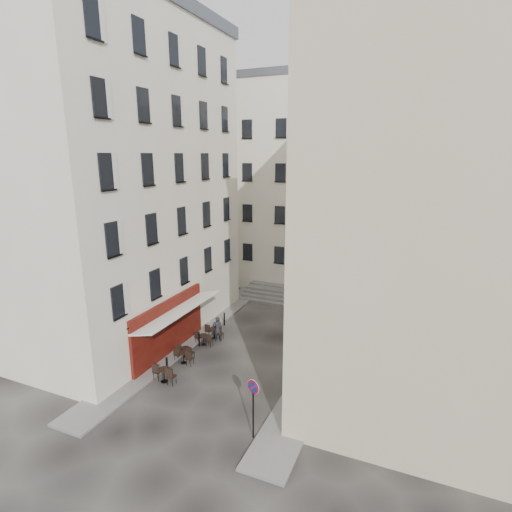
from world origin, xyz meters
The scene contains 18 objects.
ground centered at (0.00, 0.00, 0.00)m, with size 90.00×90.00×0.00m, color black.
sidewalk_left centered at (-4.50, 4.00, 0.06)m, with size 2.00×22.00×0.12m, color slate.
sidewalk_right centered at (4.50, 3.00, 0.06)m, with size 2.00×18.00×0.12m, color slate.
building_left centered at (-10.50, 3.00, 10.31)m, with size 12.20×16.20×20.60m.
building_right centered at (10.50, 3.50, 9.31)m, with size 12.20×14.20×18.60m.
building_back centered at (-1.00, 19.00, 9.31)m, with size 18.20×10.20×18.60m.
cafe_storefront centered at (-4.32, 1.00, 1.88)m, with size 1.74×7.30×3.50m.
stone_steps centered at (0.00, 12.57, 0.40)m, with size 9.00×3.15×0.80m.
bollard_near centered at (-3.25, -1.00, 0.53)m, with size 0.12×0.12×0.98m.
bollard_mid centered at (-3.25, 2.50, 0.53)m, with size 0.12×0.12×0.98m.
bollard_far centered at (-3.25, 6.00, 0.53)m, with size 0.12×0.12×0.98m.
no_parking_sign centered at (3.35, -3.96, 1.98)m, with size 0.61×0.24×2.80m.
bistro_table_a centered at (-2.79, -1.86, 0.50)m, with size 1.39×0.65×0.98m.
bistro_table_b centered at (-2.93, 0.25, 0.46)m, with size 1.27×0.60×0.89m.
bistro_table_c centered at (-3.24, 0.93, 0.41)m, with size 1.14×0.53×0.80m.
bistro_table_d centered at (-3.04, 2.75, 0.45)m, with size 1.24×0.58×0.87m.
bistro_table_e centered at (-2.88, 3.85, 0.47)m, with size 1.31×0.61×0.92m.
pedestrian centered at (-2.50, 3.60, 0.86)m, with size 0.62×0.41×1.71m, color #222328.
Camera 1 is at (9.33, -17.60, 12.00)m, focal length 28.00 mm.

